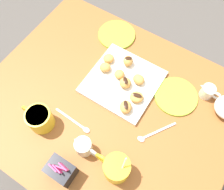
% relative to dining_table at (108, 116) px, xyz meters
% --- Properties ---
extents(ground_plane, '(8.00, 8.00, 0.00)m').
position_rel_dining_table_xyz_m(ground_plane, '(0.00, 0.00, -0.58)').
color(ground_plane, '#514C47').
extents(dining_table, '(1.00, 0.83, 0.71)m').
position_rel_dining_table_xyz_m(dining_table, '(0.00, 0.00, 0.00)').
color(dining_table, '#935628').
rests_on(dining_table, ground_plane).
extents(pastry_plate_square, '(0.28, 0.28, 0.02)m').
position_rel_dining_table_xyz_m(pastry_plate_square, '(0.00, -0.12, 0.13)').
color(pastry_plate_square, silver).
rests_on(pastry_plate_square, dining_table).
extents(coffee_mug_yellow_left, '(0.13, 0.09, 0.15)m').
position_rel_dining_table_xyz_m(coffee_mug_yellow_left, '(-0.16, 0.20, 0.18)').
color(coffee_mug_yellow_left, yellow).
rests_on(coffee_mug_yellow_left, dining_table).
extents(coffee_mug_yellow_right, '(0.13, 0.09, 0.09)m').
position_rel_dining_table_xyz_m(coffee_mug_yellow_right, '(0.17, 0.20, 0.17)').
color(coffee_mug_yellow_right, yellow).
rests_on(coffee_mug_yellow_right, dining_table).
extents(cream_pitcher_white, '(0.10, 0.06, 0.07)m').
position_rel_dining_table_xyz_m(cream_pitcher_white, '(-0.03, 0.20, 0.17)').
color(cream_pitcher_white, silver).
rests_on(cream_pitcher_white, dining_table).
extents(sugar_caddy, '(0.09, 0.07, 0.11)m').
position_rel_dining_table_xyz_m(sugar_caddy, '(-0.01, 0.31, 0.17)').
color(sugar_caddy, black).
rests_on(sugar_caddy, dining_table).
extents(chocolate_sauce_pitcher, '(0.09, 0.05, 0.06)m').
position_rel_dining_table_xyz_m(chocolate_sauce_pitcher, '(-0.31, -0.25, 0.16)').
color(chocolate_sauce_pitcher, silver).
rests_on(chocolate_sauce_pitcher, dining_table).
extents(saucer_lime_left, '(0.17, 0.17, 0.01)m').
position_rel_dining_table_xyz_m(saucer_lime_left, '(0.15, -0.32, 0.13)').
color(saucer_lime_left, '#9EC633').
rests_on(saucer_lime_left, dining_table).
extents(saucer_lime_right, '(0.17, 0.17, 0.01)m').
position_rel_dining_table_xyz_m(saucer_lime_right, '(-0.22, -0.17, 0.13)').
color(saucer_lime_right, '#9EC633').
rests_on(saucer_lime_right, dining_table).
extents(loose_spoon_near_saucer, '(0.16, 0.02, 0.01)m').
position_rel_dining_table_xyz_m(loose_spoon_near_saucer, '(0.06, 0.13, 0.13)').
color(loose_spoon_near_saucer, silver).
rests_on(loose_spoon_near_saucer, dining_table).
extents(loose_spoon_by_plate, '(0.10, 0.14, 0.01)m').
position_rel_dining_table_xyz_m(loose_spoon_by_plate, '(-0.21, 0.01, 0.13)').
color(loose_spoon_by_plate, silver).
rests_on(loose_spoon_by_plate, dining_table).
extents(beignet_0, '(0.06, 0.06, 0.03)m').
position_rel_dining_table_xyz_m(beignet_0, '(0.02, -0.13, 0.16)').
color(beignet_0, '#D19347').
rests_on(beignet_0, pastry_plate_square).
extents(beignet_1, '(0.06, 0.06, 0.03)m').
position_rel_dining_table_xyz_m(beignet_1, '(0.10, -0.17, 0.16)').
color(beignet_1, '#D19347').
rests_on(beignet_1, pastry_plate_square).
extents(beignet_2, '(0.06, 0.06, 0.03)m').
position_rel_dining_table_xyz_m(beignet_2, '(-0.06, -0.15, 0.16)').
color(beignet_2, '#D19347').
rests_on(beignet_2, pastry_plate_square).
extents(beignet_3, '(0.06, 0.06, 0.04)m').
position_rel_dining_table_xyz_m(beignet_3, '(0.03, -0.20, 0.16)').
color(beignet_3, '#D19347').
rests_on(beignet_3, pastry_plate_square).
extents(chocolate_drizzle_3, '(0.03, 0.03, 0.00)m').
position_rel_dining_table_xyz_m(chocolate_drizzle_3, '(0.03, -0.20, 0.18)').
color(chocolate_drizzle_3, black).
rests_on(chocolate_drizzle_3, beignet_3).
extents(beignet_4, '(0.07, 0.07, 0.04)m').
position_rel_dining_table_xyz_m(beignet_4, '(-0.07, -0.01, 0.16)').
color(beignet_4, '#D19347').
rests_on(beignet_4, pastry_plate_square).
extents(chocolate_drizzle_4, '(0.04, 0.04, 0.00)m').
position_rel_dining_table_xyz_m(chocolate_drizzle_4, '(-0.07, -0.01, 0.18)').
color(chocolate_drizzle_4, black).
rests_on(chocolate_drizzle_4, beignet_4).
extents(beignet_5, '(0.07, 0.07, 0.03)m').
position_rel_dining_table_xyz_m(beignet_5, '(-0.09, -0.07, 0.16)').
color(beignet_5, '#D19347').
rests_on(beignet_5, pastry_plate_square).
extents(chocolate_drizzle_5, '(0.04, 0.03, 0.00)m').
position_rel_dining_table_xyz_m(chocolate_drizzle_5, '(-0.09, -0.07, 0.17)').
color(chocolate_drizzle_5, black).
rests_on(chocolate_drizzle_5, beignet_5).
extents(beignet_6, '(0.07, 0.07, 0.04)m').
position_rel_dining_table_xyz_m(beignet_6, '(-0.02, -0.10, 0.16)').
color(beignet_6, '#D19347').
rests_on(beignet_6, pastry_plate_square).
extents(chocolate_drizzle_6, '(0.04, 0.04, 0.00)m').
position_rel_dining_table_xyz_m(chocolate_drizzle_6, '(-0.02, -0.10, 0.18)').
color(chocolate_drizzle_6, black).
rests_on(chocolate_drizzle_6, beignet_6).
extents(beignet_7, '(0.06, 0.06, 0.03)m').
position_rel_dining_table_xyz_m(beignet_7, '(0.09, -0.12, 0.16)').
color(beignet_7, '#D19347').
rests_on(beignet_7, pastry_plate_square).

